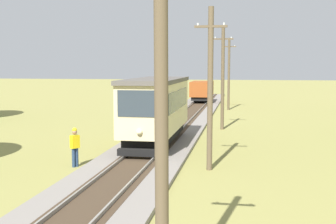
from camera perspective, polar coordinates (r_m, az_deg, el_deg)
The scene contains 7 objects.
red_tram at distance 24.08m, azimuth -1.56°, elevation 0.57°, with size 2.60×8.54×4.79m.
freight_car at distance 51.45m, azimuth 4.47°, elevation 2.83°, with size 2.40×5.20×2.31m.
utility_pole_foreground at distance 7.34m, azimuth -0.90°, elevation 3.30°, with size 1.40×0.41×8.17m.
utility_pole_near_tram at distance 18.71m, azimuth 5.57°, elevation 3.27°, with size 1.40×0.38×7.02m.
utility_pole_mid at distance 30.62m, azimuth 7.21°, elevation 4.56°, with size 1.40×0.48×7.23m.
utility_pole_far at distance 44.37m, azimuth 8.00°, elevation 5.07°, with size 1.40×0.57×7.27m.
track_worker at distance 19.85m, azimuth -12.15°, elevation -4.30°, with size 0.42×0.45×1.78m.
Camera 1 is at (4.69, -5.85, 4.55)m, focal length 46.34 mm.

